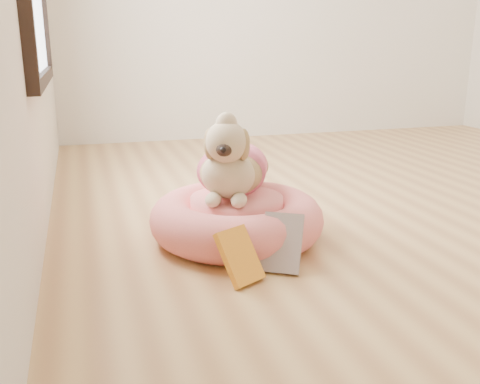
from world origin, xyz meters
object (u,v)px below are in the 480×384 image
object	(u,v)px
pet_bed	(237,219)
book_yellow	(240,256)
book_white	(282,243)
dog	(231,152)

from	to	relation	value
pet_bed	book_yellow	size ratio (longest dim) A/B	3.60
pet_bed	book_white	world-z (taller)	book_white
pet_bed	book_yellow	world-z (taller)	pet_bed
book_yellow	book_white	bearing A→B (deg)	-10.39
pet_bed	dog	xyz separation A→B (m)	(-0.01, 0.03, 0.29)
dog	book_white	bearing A→B (deg)	-53.98
book_yellow	dog	bearing A→B (deg)	49.69
book_white	book_yellow	bearing A→B (deg)	-131.54
dog	book_yellow	distance (m)	0.54
pet_bed	book_white	bearing A→B (deg)	-78.06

